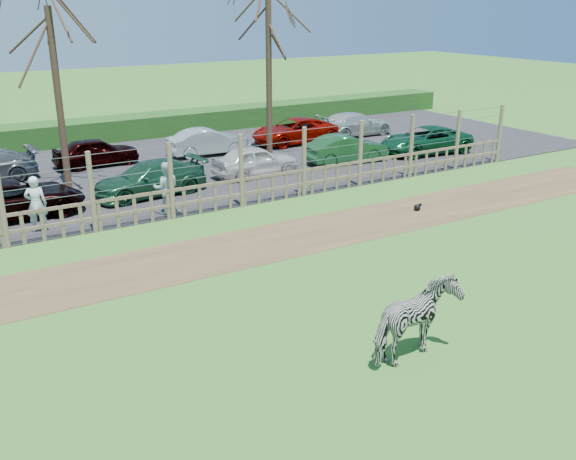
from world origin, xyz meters
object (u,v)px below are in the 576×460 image
zebra (416,322)px  car_12 (294,131)px  car_4 (255,161)px  car_11 (208,142)px  car_5 (346,149)px  visitor_b (166,188)px  tree_mid (53,54)px  car_3 (149,179)px  car_10 (96,152)px  tree_right (269,36)px  car_2 (15,199)px  crow (417,207)px  car_13 (355,124)px  visitor_a (36,204)px  car_6 (426,140)px

zebra → car_12: bearing=-35.9°
car_4 → car_11: (-0.06, 4.36, 0.00)m
car_5 → visitor_b: bearing=112.3°
tree_mid → car_5: (11.23, -2.25, -4.23)m
car_3 → car_10: size_ratio=1.17×
tree_right → car_2: size_ratio=1.70×
car_11 → car_12: same height
tree_mid → crow: 13.76m
car_11 → car_13: bearing=-86.0°
visitor_a → car_5: bearing=-150.3°
car_2 → car_13: same height
visitor_b → crow: size_ratio=5.79×
car_2 → zebra: bearing=-159.9°
car_5 → car_12: same height
tree_mid → car_4: size_ratio=1.94×
tree_right → car_5: 5.81m
car_3 → visitor_a: bearing=-70.8°
crow → car_11: bearing=103.0°
zebra → car_10: bearing=-7.8°
car_5 → car_11: size_ratio=1.00×
visitor_a → car_4: visitor_a is taller
car_2 → car_13: size_ratio=1.04×
crow → car_12: size_ratio=0.07×
tree_right → car_3: (-6.74, -3.14, -4.60)m
tree_mid → tree_right: 9.02m
zebra → car_2: bearing=10.3°
car_4 → car_11: bearing=-1.3°
tree_right → crow: bearing=-88.0°
car_2 → crow: bearing=-118.7°
tree_right → car_6: (6.43, -3.16, -4.60)m
car_3 → car_4: 4.59m
tree_mid → car_12: tree_mid is taller
car_6 → car_12: bearing=-135.7°
tree_mid → zebra: 16.82m
zebra → visitor_a: visitor_a is taller
tree_mid → car_5: tree_mid is taller
car_4 → car_6: 8.61m
car_2 → visitor_a: bearing=-170.6°
car_6 → car_5: bearing=-89.5°
visitor_b → car_2: visitor_b is taller
car_4 → car_10: (-4.99, 4.91, 0.00)m
tree_right → crow: (0.33, -9.44, -5.12)m
car_3 → car_10: (-0.42, 5.39, 0.00)m
zebra → car_10: size_ratio=0.55×
visitor_b → car_13: 15.03m
visitor_b → crow: 8.35m
zebra → visitor_b: bearing=-6.6°
car_4 → visitor_a: bearing=103.5°
zebra → car_3: bearing=-8.4°
car_10 → tree_mid: bearing=144.9°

